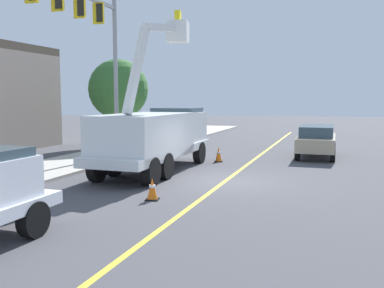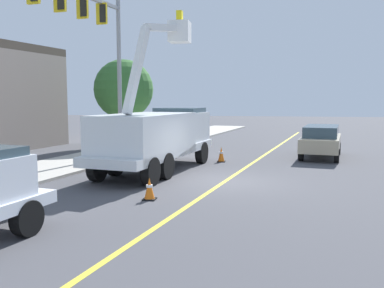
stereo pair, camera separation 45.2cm
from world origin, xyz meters
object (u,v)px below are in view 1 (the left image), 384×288
traffic_cone_mid_front (152,189)px  traffic_cone_mid_rear (219,154)px  passing_minivan (317,139)px  utility_bucket_truck (156,134)px  traffic_signal_mast (90,33)px

traffic_cone_mid_front → traffic_cone_mid_rear: 8.38m
passing_minivan → traffic_cone_mid_rear: size_ratio=6.80×
passing_minivan → traffic_cone_mid_front: passing_minivan is taller
utility_bucket_truck → traffic_signal_mast: 5.84m
traffic_signal_mast → traffic_cone_mid_front: bearing=-146.3°
utility_bucket_truck → traffic_cone_mid_rear: bearing=-39.6°
passing_minivan → traffic_cone_mid_rear: 5.72m
utility_bucket_truck → traffic_cone_mid_front: (-5.22, -1.02, -1.27)m
traffic_cone_mid_rear → traffic_signal_mast: size_ratio=0.09×
traffic_cone_mid_front → utility_bucket_truck: bearing=11.1°
utility_bucket_truck → passing_minivan: (5.51, -7.63, -0.64)m
traffic_cone_mid_front → passing_minivan: bearing=-31.6°
traffic_signal_mast → traffic_cone_mid_rear: bearing=-74.3°
utility_bucket_truck → passing_minivan: bearing=-54.1°
utility_bucket_truck → passing_minivan: size_ratio=1.68×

